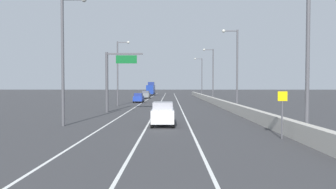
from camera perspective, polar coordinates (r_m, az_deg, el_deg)
ground_plane at (r=69.39m, az=0.49°, el=-1.01°), size 320.00×320.00×0.00m
lane_stripe_left at (r=60.64m, az=-4.70°, el=-1.41°), size 0.16×130.00×0.00m
lane_stripe_center at (r=60.43m, az=-1.39°, el=-1.42°), size 0.16×130.00×0.00m
lane_stripe_right at (r=60.42m, az=1.93°, el=-1.42°), size 0.16×130.00×0.00m
jersey_barrier_right at (r=46.09m, az=10.38°, el=-1.77°), size 0.60×120.00×1.10m
overhead_sign_gantry at (r=37.63m, az=-10.60°, el=3.80°), size 4.68×0.36×7.50m
speed_advisory_sign at (r=19.99m, az=21.13°, el=-2.99°), size 0.60×0.11×3.00m
lamp_post_right_near at (r=20.39m, az=24.70°, el=9.23°), size 2.14×0.44×10.65m
lamp_post_right_second at (r=39.70m, az=12.83°, el=5.64°), size 2.14×0.44×10.65m
lamp_post_right_third at (r=59.58m, az=8.43°, el=4.37°), size 2.14×0.44×10.65m
lamp_post_right_fourth at (r=79.66m, az=6.37°, el=3.72°), size 2.14×0.44×10.65m
lamp_post_left_near at (r=26.06m, az=-19.11°, el=7.63°), size 2.14×0.44×10.65m
lamp_post_left_mid at (r=49.54m, az=-9.41°, el=4.89°), size 2.14×0.44×10.65m
car_gray_0 at (r=76.78m, az=-4.27°, el=-0.02°), size 2.01×4.51×1.94m
car_blue_1 at (r=58.39m, az=-5.68°, el=-0.63°), size 1.82×4.49×1.86m
car_white_2 at (r=25.01m, az=-0.99°, el=-3.70°), size 1.92×4.37×1.99m
box_truck at (r=100.39m, az=-3.34°, el=1.03°), size 2.62×7.64×4.50m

